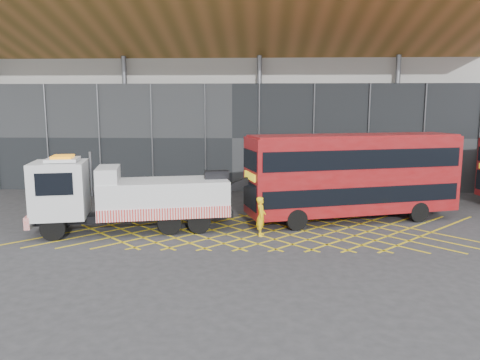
{
  "coord_description": "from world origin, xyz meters",
  "views": [
    {
      "loc": [
        4.06,
        -23.47,
        6.35
      ],
      "look_at": [
        3.0,
        1.5,
        2.4
      ],
      "focal_mm": 35.0,
      "sensor_mm": 36.0,
      "label": 1
    }
  ],
  "objects": [
    {
      "name": "construction_building",
      "position": [
        1.92,
        18.4,
        8.98
      ],
      "size": [
        55.0,
        23.97,
        18.0
      ],
      "color": "#9A9994",
      "rests_on": "ground_plane"
    },
    {
      "name": "worker",
      "position": [
        4.14,
        -0.96,
        0.98
      ],
      "size": [
        0.52,
        0.75,
        1.96
      ],
      "primitive_type": "imported",
      "rotation": [
        0.0,
        0.0,
        1.49
      ],
      "color": "yellow",
      "rests_on": "ground_plane"
    },
    {
      "name": "recovery_truck",
      "position": [
        -2.76,
        -0.37,
        1.86
      ],
      "size": [
        11.56,
        4.83,
        4.02
      ],
      "rotation": [
        0.0,
        0.0,
        0.23
      ],
      "color": "black",
      "rests_on": "ground_plane"
    },
    {
      "name": "ground_plane",
      "position": [
        0.0,
        0.0,
        0.0
      ],
      "size": [
        120.0,
        120.0,
        0.0
      ],
      "primitive_type": "plane",
      "color": "#2C2C2F"
    },
    {
      "name": "road_markings",
      "position": [
        4.0,
        0.0,
        0.01
      ],
      "size": [
        24.76,
        7.16,
        0.01
      ],
      "color": "yellow",
      "rests_on": "ground_plane"
    },
    {
      "name": "bus_towed",
      "position": [
        9.22,
        2.39,
        2.68
      ],
      "size": [
        12.11,
        6.02,
        4.82
      ],
      "rotation": [
        0.0,
        0.0,
        0.29
      ],
      "color": "maroon",
      "rests_on": "ground_plane"
    }
  ]
}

